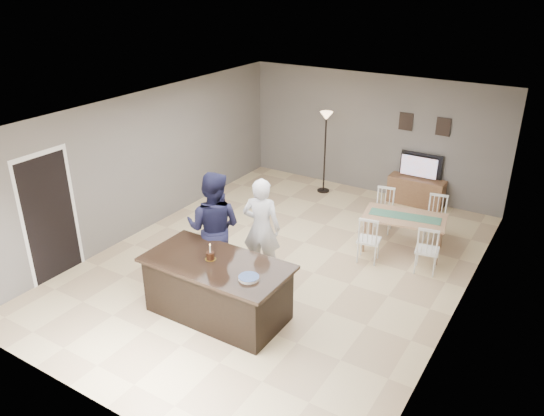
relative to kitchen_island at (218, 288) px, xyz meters
The scene contains 14 objects.
floor 1.86m from the kitchen_island, 90.00° to the left, with size 8.00×8.00×0.00m, color beige.
room_shell 2.18m from the kitchen_island, 90.00° to the left, with size 8.00×8.00×8.00m.
kitchen_island is the anchor object (origin of this frame).
tv_console 5.70m from the kitchen_island, 77.84° to the left, with size 1.20×0.40×0.60m, color brown.
television 5.78m from the kitchen_island, 77.99° to the left, with size 0.91×0.12×0.53m, color black.
tv_screen_glow 5.70m from the kitchen_island, 77.82° to the left, with size 0.78×0.78×0.00m, color #CE4B16.
picture_frames 6.03m from the kitchen_island, 78.74° to the left, with size 1.10×0.02×0.38m.
doorway 3.14m from the kitchen_island, behind, with size 0.00×2.10×2.65m.
woman 1.37m from the kitchen_island, 93.04° to the left, with size 0.63×0.42×1.74m, color silver.
man 1.12m from the kitchen_island, 129.44° to the left, with size 0.93×0.72×1.90m, color #171834.
birthday_cake 0.52m from the kitchen_island, 169.92° to the left, with size 0.16×0.16×0.25m.
plate_stack 0.82m from the kitchen_island, 11.86° to the right, with size 0.28×0.28×0.04m.
dining_table 3.78m from the kitchen_island, 63.97° to the left, with size 1.63×1.84×0.88m.
floor_lamp 5.33m from the kitchen_island, 99.34° to the left, with size 0.28×0.28×1.88m.
Camera 1 is at (4.16, -7.00, 4.74)m, focal length 35.00 mm.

